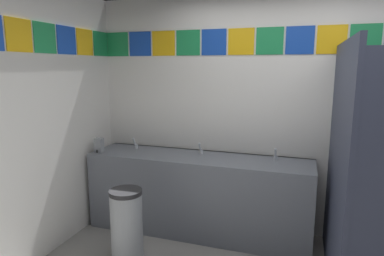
% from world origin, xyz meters
% --- Properties ---
extents(wall_back, '(4.39, 0.09, 2.54)m').
position_xyz_m(wall_back, '(-0.00, 1.51, 1.28)').
color(wall_back, white).
rests_on(wall_back, ground_plane).
extents(wall_side, '(0.09, 2.95, 2.54)m').
position_xyz_m(wall_side, '(-2.24, 0.00, 1.28)').
color(wall_side, white).
rests_on(wall_side, ground_plane).
extents(vanity_counter, '(2.37, 0.58, 0.85)m').
position_xyz_m(vanity_counter, '(-0.96, 1.18, 0.44)').
color(vanity_counter, slate).
rests_on(vanity_counter, ground_plane).
extents(faucet_left, '(0.04, 0.10, 0.14)m').
position_xyz_m(faucet_left, '(-1.75, 1.27, 0.90)').
color(faucet_left, silver).
rests_on(faucet_left, vanity_counter).
extents(faucet_center, '(0.04, 0.10, 0.14)m').
position_xyz_m(faucet_center, '(-0.96, 1.27, 0.90)').
color(faucet_center, silver).
rests_on(faucet_center, vanity_counter).
extents(faucet_right, '(0.04, 0.10, 0.14)m').
position_xyz_m(faucet_right, '(-0.17, 1.27, 0.90)').
color(faucet_right, silver).
rests_on(faucet_right, vanity_counter).
extents(soap_dispenser, '(0.09, 0.09, 0.16)m').
position_xyz_m(soap_dispenser, '(-2.07, 1.01, 0.93)').
color(soap_dispenser, gray).
rests_on(soap_dispenser, vanity_counter).
extents(stall_divider, '(0.92, 1.51, 1.99)m').
position_xyz_m(stall_divider, '(0.52, 0.46, 0.99)').
color(stall_divider, '#33384C').
rests_on(stall_divider, ground_plane).
extents(trash_bin, '(0.30, 0.30, 0.69)m').
position_xyz_m(trash_bin, '(-1.41, 0.42, 0.35)').
color(trash_bin, '#999EA3').
rests_on(trash_bin, ground_plane).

